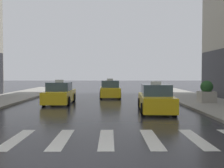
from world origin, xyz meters
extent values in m
cube|color=silver|center=(-2.31, 3.00, 0.00)|extent=(0.50, 2.80, 0.01)
cube|color=silver|center=(-0.77, 3.00, 0.00)|extent=(0.50, 2.80, 0.01)
cube|color=silver|center=(0.77, 3.00, 0.00)|extent=(0.50, 2.80, 0.01)
cube|color=silver|center=(2.31, 3.00, 0.00)|extent=(0.50, 2.80, 0.01)
cube|color=silver|center=(3.86, 3.00, 0.00)|extent=(0.50, 2.80, 0.01)
cube|color=yellow|center=(3.61, 9.34, 0.56)|extent=(2.05, 4.59, 0.84)
cube|color=#384C5B|center=(3.61, 9.24, 1.30)|extent=(1.72, 2.19, 0.64)
cube|color=silver|center=(3.61, 9.24, 1.71)|extent=(0.61, 0.27, 0.18)
cylinder|color=black|center=(2.83, 10.74, 0.33)|extent=(0.26, 0.67, 0.66)
cylinder|color=black|center=(4.54, 10.64, 0.33)|extent=(0.26, 0.67, 0.66)
cylinder|color=black|center=(2.68, 8.04, 0.33)|extent=(0.26, 0.67, 0.66)
cylinder|color=black|center=(4.39, 7.94, 0.33)|extent=(0.26, 0.67, 0.66)
cube|color=#F2EAB2|center=(3.11, 11.64, 0.60)|extent=(0.20, 0.05, 0.14)
cube|color=#F2EAB2|center=(4.37, 11.57, 0.60)|extent=(0.20, 0.05, 0.14)
cube|color=yellow|center=(-2.91, 13.39, 0.56)|extent=(1.81, 4.50, 0.84)
cube|color=#384C5B|center=(-2.91, 13.29, 1.30)|extent=(1.60, 2.10, 0.64)
cube|color=silver|center=(-2.91, 13.29, 1.71)|extent=(0.60, 0.24, 0.18)
cylinder|color=black|center=(-3.77, 14.74, 0.33)|extent=(0.22, 0.66, 0.66)
cylinder|color=black|center=(-2.06, 14.74, 0.33)|extent=(0.22, 0.66, 0.66)
cylinder|color=black|center=(-3.76, 12.04, 0.33)|extent=(0.22, 0.66, 0.66)
cylinder|color=black|center=(-2.05, 12.04, 0.33)|extent=(0.22, 0.66, 0.66)
cube|color=#F2EAB2|center=(-3.54, 15.66, 0.60)|extent=(0.20, 0.04, 0.14)
cube|color=#F2EAB2|center=(-2.28, 15.66, 0.60)|extent=(0.20, 0.04, 0.14)
cube|color=yellow|center=(0.88, 18.41, 0.56)|extent=(1.91, 4.54, 0.84)
cube|color=#384C5B|center=(0.89, 18.31, 1.30)|extent=(1.65, 2.14, 0.64)
cube|color=silver|center=(0.89, 18.31, 1.71)|extent=(0.61, 0.26, 0.18)
cylinder|color=black|center=(-0.01, 19.74, 0.33)|extent=(0.24, 0.67, 0.66)
cylinder|color=black|center=(1.70, 19.78, 0.33)|extent=(0.24, 0.67, 0.66)
cylinder|color=black|center=(0.06, 17.04, 0.33)|extent=(0.24, 0.67, 0.66)
cylinder|color=black|center=(1.77, 17.08, 0.33)|extent=(0.24, 0.67, 0.66)
cube|color=#F2EAB2|center=(0.20, 20.66, 0.60)|extent=(0.20, 0.05, 0.14)
cube|color=#F2EAB2|center=(1.46, 20.70, 0.60)|extent=(0.20, 0.05, 0.14)
cube|color=#A8A399|center=(7.99, 12.77, 0.55)|extent=(1.10, 1.10, 0.80)
sphere|color=#234C23|center=(7.99, 12.77, 1.30)|extent=(0.90, 0.90, 0.90)
camera|label=1|loc=(0.89, -5.52, 2.23)|focal=40.22mm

